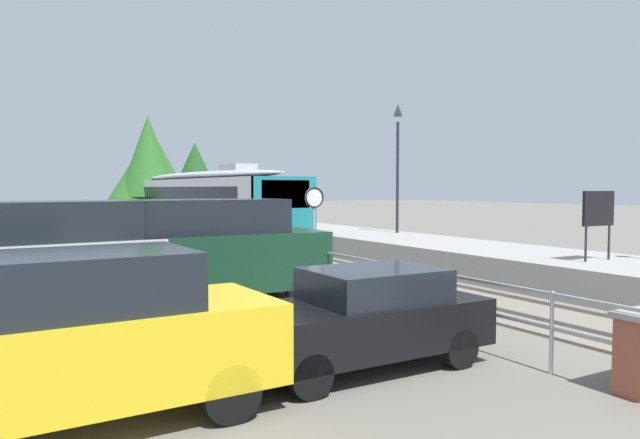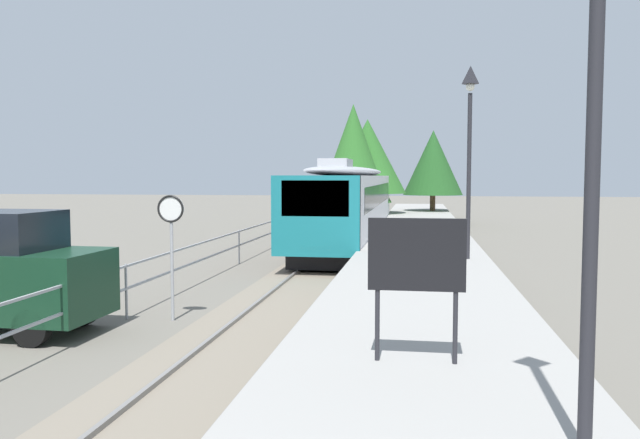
{
  "view_description": "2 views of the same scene",
  "coord_description": "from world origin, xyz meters",
  "px_view_note": "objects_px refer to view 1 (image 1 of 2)",
  "views": [
    {
      "loc": [
        -10.66,
        -2.71,
        2.78
      ],
      "look_at": [
        0.4,
        16.11,
        1.6
      ],
      "focal_mm": 33.03,
      "sensor_mm": 36.0,
      "label": 1
    },
    {
      "loc": [
        3.18,
        -1.11,
        3.22
      ],
      "look_at": [
        0.0,
        19.11,
        1.8
      ],
      "focal_mm": 35.23,
      "sensor_mm": 36.0,
      "label": 2
    }
  ],
  "objects_px": {
    "platform_lamp_mid_platform": "(398,143)",
    "platform_notice_board": "(598,211)",
    "commuter_train": "(203,199)",
    "parked_hatchback_black": "(363,317)",
    "parked_van_silver": "(37,262)",
    "parked_suv_yellow": "(76,336)",
    "parked_van_dark_green": "(220,250)",
    "speed_limit_sign": "(314,210)"
  },
  "relations": [
    {
      "from": "platform_lamp_mid_platform",
      "to": "platform_notice_board",
      "type": "relative_size",
      "value": 2.97
    },
    {
      "from": "commuter_train",
      "to": "parked_hatchback_black",
      "type": "distance_m",
      "value": 23.91
    },
    {
      "from": "platform_lamp_mid_platform",
      "to": "parked_van_silver",
      "type": "distance_m",
      "value": 15.98
    },
    {
      "from": "parked_hatchback_black",
      "to": "parked_suv_yellow",
      "type": "height_order",
      "value": "parked_suv_yellow"
    },
    {
      "from": "parked_hatchback_black",
      "to": "parked_van_silver",
      "type": "distance_m",
      "value": 6.92
    },
    {
      "from": "commuter_train",
      "to": "platform_notice_board",
      "type": "height_order",
      "value": "commuter_train"
    },
    {
      "from": "parked_van_dark_green",
      "to": "parked_van_silver",
      "type": "xyz_separation_m",
      "value": [
        -3.95,
        -0.21,
        0.0
      ]
    },
    {
      "from": "parked_van_dark_green",
      "to": "parked_van_silver",
      "type": "distance_m",
      "value": 3.96
    },
    {
      "from": "parked_hatchback_black",
      "to": "platform_notice_board",
      "type": "bearing_deg",
      "value": 12.89
    },
    {
      "from": "speed_limit_sign",
      "to": "parked_van_dark_green",
      "type": "height_order",
      "value": "speed_limit_sign"
    },
    {
      "from": "parked_suv_yellow",
      "to": "platform_notice_board",
      "type": "bearing_deg",
      "value": 9.54
    },
    {
      "from": "platform_notice_board",
      "to": "parked_suv_yellow",
      "type": "bearing_deg",
      "value": -170.46
    },
    {
      "from": "parked_suv_yellow",
      "to": "parked_van_silver",
      "type": "relative_size",
      "value": 0.93
    },
    {
      "from": "platform_lamp_mid_platform",
      "to": "parked_van_dark_green",
      "type": "bearing_deg",
      "value": -148.18
    },
    {
      "from": "parked_van_dark_green",
      "to": "commuter_train",
      "type": "bearing_deg",
      "value": 71.97
    },
    {
      "from": "speed_limit_sign",
      "to": "parked_hatchback_black",
      "type": "bearing_deg",
      "value": -114.5
    },
    {
      "from": "speed_limit_sign",
      "to": "parked_suv_yellow",
      "type": "distance_m",
      "value": 10.64
    },
    {
      "from": "platform_notice_board",
      "to": "parked_hatchback_black",
      "type": "relative_size",
      "value": 0.45
    },
    {
      "from": "commuter_train",
      "to": "parked_van_dark_green",
      "type": "height_order",
      "value": "commuter_train"
    },
    {
      "from": "speed_limit_sign",
      "to": "platform_notice_board",
      "type": "bearing_deg",
      "value": -44.7
    },
    {
      "from": "speed_limit_sign",
      "to": "parked_hatchback_black",
      "type": "distance_m",
      "value": 8.15
    },
    {
      "from": "platform_lamp_mid_platform",
      "to": "speed_limit_sign",
      "type": "relative_size",
      "value": 1.91
    },
    {
      "from": "commuter_train",
      "to": "speed_limit_sign",
      "type": "bearing_deg",
      "value": -97.92
    },
    {
      "from": "commuter_train",
      "to": "platform_notice_board",
      "type": "xyz_separation_m",
      "value": [
        3.16,
        -21.22,
        0.04
      ]
    },
    {
      "from": "platform_lamp_mid_platform",
      "to": "parked_van_silver",
      "type": "xyz_separation_m",
      "value": [
        -14.19,
        -6.56,
        -3.33
      ]
    },
    {
      "from": "speed_limit_sign",
      "to": "parked_suv_yellow",
      "type": "bearing_deg",
      "value": -135.02
    },
    {
      "from": "parked_suv_yellow",
      "to": "parked_van_silver",
      "type": "xyz_separation_m",
      "value": [
        0.07,
        5.73,
        0.23
      ]
    },
    {
      "from": "speed_limit_sign",
      "to": "parked_van_dark_green",
      "type": "distance_m",
      "value": 3.88
    },
    {
      "from": "speed_limit_sign",
      "to": "platform_lamp_mid_platform",
      "type": "bearing_deg",
      "value": 35.39
    },
    {
      "from": "parked_hatchback_black",
      "to": "platform_lamp_mid_platform",
      "type": "bearing_deg",
      "value": 50.19
    },
    {
      "from": "commuter_train",
      "to": "parked_hatchback_black",
      "type": "relative_size",
      "value": 4.95
    },
    {
      "from": "platform_lamp_mid_platform",
      "to": "parked_hatchback_black",
      "type": "height_order",
      "value": "platform_lamp_mid_platform"
    },
    {
      "from": "parked_hatchback_black",
      "to": "parked_van_dark_green",
      "type": "relative_size",
      "value": 0.81
    },
    {
      "from": "speed_limit_sign",
      "to": "parked_hatchback_black",
      "type": "xyz_separation_m",
      "value": [
        -3.33,
        -7.31,
        -1.33
      ]
    },
    {
      "from": "parked_van_dark_green",
      "to": "parked_hatchback_black",
      "type": "bearing_deg",
      "value": -88.68
    },
    {
      "from": "platform_notice_board",
      "to": "parked_hatchback_black",
      "type": "height_order",
      "value": "platform_notice_board"
    },
    {
      "from": "commuter_train",
      "to": "speed_limit_sign",
      "type": "xyz_separation_m",
      "value": [
        -2.21,
        -15.9,
        -0.02
      ]
    },
    {
      "from": "speed_limit_sign",
      "to": "parked_hatchback_black",
      "type": "relative_size",
      "value": 0.7
    },
    {
      "from": "parked_suv_yellow",
      "to": "parked_hatchback_black",
      "type": "bearing_deg",
      "value": 2.32
    },
    {
      "from": "platform_lamp_mid_platform",
      "to": "parked_van_silver",
      "type": "height_order",
      "value": "platform_lamp_mid_platform"
    },
    {
      "from": "commuter_train",
      "to": "parked_van_silver",
      "type": "height_order",
      "value": "commuter_train"
    },
    {
      "from": "platform_lamp_mid_platform",
      "to": "parked_hatchback_black",
      "type": "relative_size",
      "value": 1.34
    }
  ]
}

